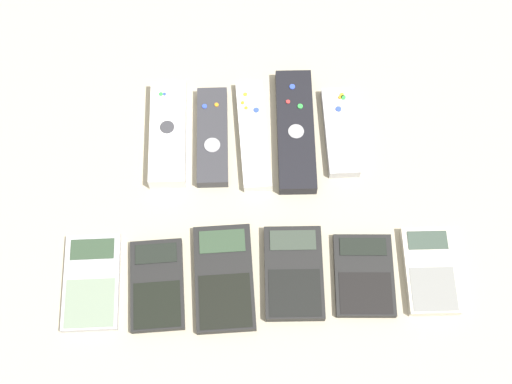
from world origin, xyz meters
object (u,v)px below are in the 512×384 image
Objects in this scene: calculator_5 at (430,271)px; calculator_4 at (364,275)px; remote_3 at (295,131)px; calculator_2 at (224,278)px; remote_1 at (212,136)px; calculator_0 at (92,282)px; calculator_1 at (157,285)px; remote_4 at (340,132)px; remote_0 at (168,134)px; remote_2 at (253,135)px; calculator_3 at (294,273)px.

calculator_4 is at bearing -177.57° from calculator_5.
remote_3 is 0.26m from calculator_2.
calculator_0 is (-0.18, -0.23, -0.00)m from remote_1.
remote_3 reaches higher than calculator_1.
remote_3 reaches higher than remote_4.
remote_1 is 0.13m from remote_3.
remote_4 is at bearing 0.89° from remote_1.
calculator_5 is at bearing -1.29° from calculator_1.
remote_0 is 0.26m from calculator_0.
calculator_2 is at bearing -129.68° from remote_4.
remote_2 is 1.34× the size of calculator_0.
remote_3 reaches higher than remote_1.
calculator_0 is 0.29m from calculator_3.
remote_0 is 0.84× the size of remote_3.
remote_1 reaches higher than calculator_2.
calculator_5 is at bearing -45.50° from remote_2.
remote_0 is 0.94× the size of remote_2.
calculator_2 is at bearing -115.33° from remote_3.
calculator_0 is 0.10m from calculator_1.
calculator_3 is at bearing 0.75° from calculator_1.
calculator_1 is at bearing -177.66° from calculator_2.
calculator_2 is 0.30m from calculator_5.
remote_1 reaches higher than remote_4.
remote_0 reaches higher than calculator_2.
remote_3 is 1.56× the size of calculator_1.
remote_0 reaches higher than calculator_0.
remote_1 is at bearing 178.74° from remote_2.
remote_0 is 0.20m from remote_3.
calculator_3 is at bearing 179.64° from calculator_5.
calculator_5 is at bearing -36.01° from remote_1.
calculator_0 is at bearing -179.40° from calculator_5.
remote_4 is at bearing 70.55° from calculator_3.
calculator_2 reaches higher than calculator_4.
remote_2 is 1.25× the size of remote_4.
calculator_4 is 0.97× the size of calculator_5.
calculator_4 is at bearing -87.06° from remote_4.
remote_3 is 0.39m from calculator_0.
remote_0 is at bearing 175.88° from remote_1.
remote_2 reaches higher than calculator_0.
remote_4 is 1.21× the size of calculator_4.
remote_1 is at bearing 179.66° from remote_4.
remote_2 is 1.39× the size of calculator_1.
remote_0 is 0.27m from remote_4.
calculator_4 is (0.08, -0.24, -0.00)m from remote_3.
remote_1 is at bearing 118.10° from calculator_3.
remote_0 reaches higher than calculator_5.
remote_1 is at bearing 68.60° from calculator_1.
remote_1 is 1.34× the size of calculator_4.
calculator_1 is 0.30m from calculator_4.
remote_2 is 0.28m from calculator_4.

